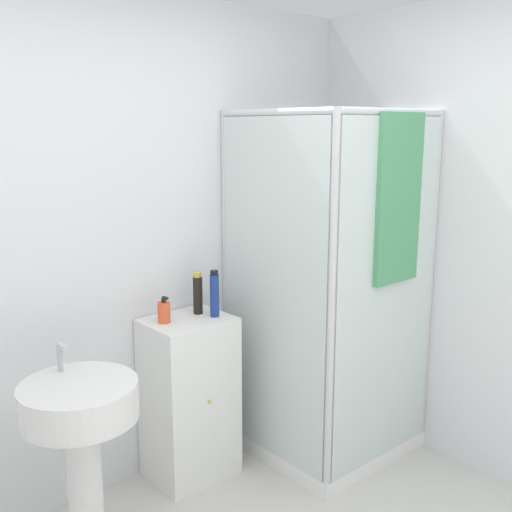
% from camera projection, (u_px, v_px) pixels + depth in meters
% --- Properties ---
extents(wall_back, '(6.40, 0.06, 2.50)m').
position_uv_depth(wall_back, '(82.00, 255.00, 2.88)').
color(wall_back, silver).
rests_on(wall_back, ground_plane).
extents(shower_enclosure, '(0.85, 0.88, 1.94)m').
position_uv_depth(shower_enclosure, '(329.00, 361.00, 3.39)').
color(shower_enclosure, white).
rests_on(shower_enclosure, ground_plane).
extents(vanity_cabinet, '(0.44, 0.37, 0.88)m').
position_uv_depth(vanity_cabinet, '(189.00, 398.00, 3.18)').
color(vanity_cabinet, white).
rests_on(vanity_cabinet, ground_plane).
extents(sink, '(0.48, 0.48, 0.97)m').
position_uv_depth(sink, '(81.00, 429.00, 2.46)').
color(sink, white).
rests_on(sink, ground_plane).
extents(soap_dispenser, '(0.06, 0.07, 0.14)m').
position_uv_depth(soap_dispenser, '(164.00, 312.00, 3.02)').
color(soap_dispenser, '#E5562D').
rests_on(soap_dispenser, vanity_cabinet).
extents(shampoo_bottle_tall_black, '(0.05, 0.05, 0.22)m').
position_uv_depth(shampoo_bottle_tall_black, '(198.00, 294.00, 3.16)').
color(shampoo_bottle_tall_black, black).
rests_on(shampoo_bottle_tall_black, vanity_cabinet).
extents(shampoo_bottle_blue, '(0.05, 0.05, 0.25)m').
position_uv_depth(shampoo_bottle_blue, '(214.00, 294.00, 3.11)').
color(shampoo_bottle_blue, navy).
rests_on(shampoo_bottle_blue, vanity_cabinet).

